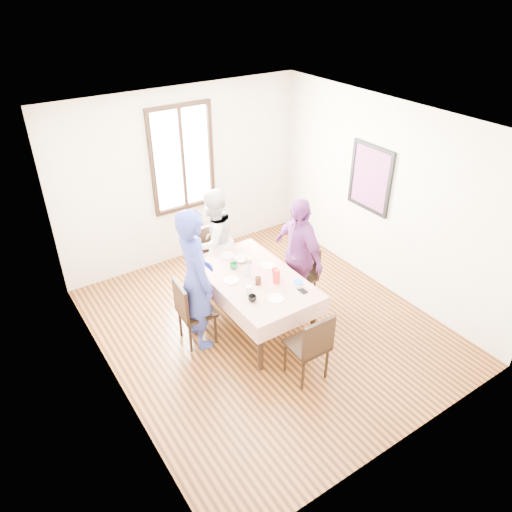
% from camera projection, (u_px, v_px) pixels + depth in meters
% --- Properties ---
extents(ground, '(4.50, 4.50, 0.00)m').
position_uv_depth(ground, '(266.00, 325.00, 6.43)').
color(ground, black).
rests_on(ground, ground).
extents(back_wall, '(4.00, 0.00, 4.00)m').
position_uv_depth(back_wall, '(183.00, 177.00, 7.32)').
color(back_wall, beige).
rests_on(back_wall, ground).
extents(right_wall, '(0.00, 4.50, 4.50)m').
position_uv_depth(right_wall, '(385.00, 198.00, 6.67)').
color(right_wall, beige).
rests_on(right_wall, ground).
extents(window_frame, '(1.02, 0.06, 1.62)m').
position_uv_depth(window_frame, '(182.00, 159.00, 7.15)').
color(window_frame, black).
rests_on(window_frame, back_wall).
extents(window_pane, '(0.90, 0.02, 1.50)m').
position_uv_depth(window_pane, '(182.00, 159.00, 7.16)').
color(window_pane, white).
rests_on(window_pane, back_wall).
extents(art_poster, '(0.04, 0.76, 0.96)m').
position_uv_depth(art_poster, '(371.00, 178.00, 6.77)').
color(art_poster, red).
rests_on(art_poster, right_wall).
extents(dining_table, '(0.91, 1.59, 0.75)m').
position_uv_depth(dining_table, '(254.00, 302.00, 6.26)').
color(dining_table, black).
rests_on(dining_table, ground).
extents(tablecloth, '(1.03, 1.71, 0.01)m').
position_uv_depth(tablecloth, '(254.00, 278.00, 6.06)').
color(tablecloth, '#620E01').
rests_on(tablecloth, dining_table).
extents(chair_left, '(0.45, 0.45, 0.91)m').
position_uv_depth(chair_left, '(197.00, 311.00, 5.96)').
color(chair_left, black).
rests_on(chair_left, ground).
extents(chair_right, '(0.43, 0.43, 0.91)m').
position_uv_depth(chair_right, '(298.00, 277.00, 6.61)').
color(chair_right, black).
rests_on(chair_right, ground).
extents(chair_far, '(0.44, 0.44, 0.91)m').
position_uv_depth(chair_far, '(213.00, 260.00, 6.99)').
color(chair_far, black).
rests_on(chair_far, ground).
extents(chair_near, '(0.43, 0.43, 0.91)m').
position_uv_depth(chair_near, '(307.00, 344.00, 5.44)').
color(chair_near, black).
rests_on(chair_near, ground).
extents(person_left, '(0.51, 0.72, 1.85)m').
position_uv_depth(person_left, '(196.00, 279.00, 5.73)').
color(person_left, navy).
rests_on(person_left, ground).
extents(person_far, '(0.89, 0.77, 1.56)m').
position_uv_depth(person_far, '(212.00, 241.00, 6.80)').
color(person_far, beige).
rests_on(person_far, ground).
extents(person_right, '(0.42, 0.97, 1.64)m').
position_uv_depth(person_right, '(298.00, 255.00, 6.41)').
color(person_right, '#6F2F75').
rests_on(person_right, ground).
extents(mug_black, '(0.12, 0.12, 0.08)m').
position_uv_depth(mug_black, '(252.00, 298.00, 5.61)').
color(mug_black, black).
rests_on(mug_black, tablecloth).
extents(mug_flag, '(0.13, 0.13, 0.09)m').
position_uv_depth(mug_flag, '(275.00, 272.00, 6.07)').
color(mug_flag, red).
rests_on(mug_flag, tablecloth).
extents(mug_green, '(0.11, 0.11, 0.08)m').
position_uv_depth(mug_green, '(234.00, 266.00, 6.21)').
color(mug_green, '#0C7226').
rests_on(mug_green, tablecloth).
extents(serving_bowl, '(0.21, 0.21, 0.05)m').
position_uv_depth(serving_bowl, '(242.00, 259.00, 6.37)').
color(serving_bowl, white).
rests_on(serving_bowl, tablecloth).
extents(juice_carton, '(0.06, 0.06, 0.20)m').
position_uv_depth(juice_carton, '(276.00, 277.00, 5.89)').
color(juice_carton, red).
rests_on(juice_carton, tablecloth).
extents(butter_tub, '(0.12, 0.12, 0.06)m').
position_uv_depth(butter_tub, '(298.00, 284.00, 5.86)').
color(butter_tub, white).
rests_on(butter_tub, tablecloth).
extents(jam_jar, '(0.07, 0.07, 0.10)m').
position_uv_depth(jam_jar, '(258.00, 281.00, 5.89)').
color(jam_jar, black).
rests_on(jam_jar, tablecloth).
extents(drinking_glass, '(0.08, 0.08, 0.11)m').
position_uv_depth(drinking_glass, '(249.00, 290.00, 5.72)').
color(drinking_glass, silver).
rests_on(drinking_glass, tablecloth).
extents(smartphone, '(0.08, 0.15, 0.01)m').
position_uv_depth(smartphone, '(302.00, 290.00, 5.80)').
color(smartphone, black).
rests_on(smartphone, tablecloth).
extents(flower_vase, '(0.07, 0.07, 0.15)m').
position_uv_depth(flower_vase, '(248.00, 270.00, 6.06)').
color(flower_vase, silver).
rests_on(flower_vase, tablecloth).
extents(plate_left, '(0.20, 0.20, 0.01)m').
position_uv_depth(plate_left, '(231.00, 280.00, 5.98)').
color(plate_left, white).
rests_on(plate_left, tablecloth).
extents(plate_right, '(0.20, 0.20, 0.01)m').
position_uv_depth(plate_right, '(268.00, 265.00, 6.28)').
color(plate_right, white).
rests_on(plate_right, tablecloth).
extents(plate_far, '(0.20, 0.20, 0.01)m').
position_uv_depth(plate_far, '(228.00, 255.00, 6.50)').
color(plate_far, white).
rests_on(plate_far, tablecloth).
extents(plate_near, '(0.20, 0.20, 0.01)m').
position_uv_depth(plate_near, '(276.00, 299.00, 5.66)').
color(plate_near, white).
rests_on(plate_near, tablecloth).
extents(butter_lid, '(0.12, 0.12, 0.01)m').
position_uv_depth(butter_lid, '(299.00, 282.00, 5.84)').
color(butter_lid, blue).
rests_on(butter_lid, butter_tub).
extents(flower_bunch, '(0.09, 0.09, 0.10)m').
position_uv_depth(flower_bunch, '(248.00, 262.00, 5.99)').
color(flower_bunch, yellow).
rests_on(flower_bunch, flower_vase).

